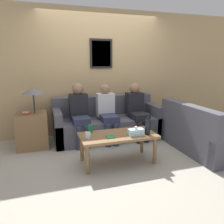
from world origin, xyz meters
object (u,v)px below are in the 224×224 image
(coffee_table, at_px, (118,138))
(person_right, at_px, (137,109))
(drinking_glass, at_px, (88,135))
(couch_main, at_px, (107,123))
(wine_bottle, at_px, (148,127))
(couch_side, at_px, (201,134))
(person_middle, at_px, (107,111))
(person_left, at_px, (80,111))

(coffee_table, relative_size, person_right, 1.04)
(drinking_glass, xyz_separation_m, person_right, (1.22, 1.02, 0.11))
(coffee_table, distance_m, drinking_glass, 0.49)
(couch_main, bearing_deg, wine_bottle, -78.90)
(couch_side, distance_m, drinking_glass, 2.03)
(couch_main, bearing_deg, coffee_table, -98.30)
(coffee_table, xyz_separation_m, person_middle, (0.12, 0.99, 0.21))
(couch_side, height_order, person_right, person_right)
(person_left, distance_m, person_right, 1.16)
(wine_bottle, height_order, person_left, person_left)
(coffee_table, xyz_separation_m, wine_bottle, (0.43, -0.15, 0.18))
(wine_bottle, bearing_deg, couch_main, 101.10)
(wine_bottle, relative_size, person_left, 0.28)
(couch_side, height_order, coffee_table, couch_side)
(drinking_glass, height_order, person_left, person_left)
(couch_main, bearing_deg, couch_side, -39.98)
(couch_main, height_order, coffee_table, couch_main)
(person_right, bearing_deg, couch_main, 161.75)
(couch_main, distance_m, coffee_table, 1.18)
(person_right, bearing_deg, person_middle, 178.50)
(coffee_table, bearing_deg, couch_side, 0.21)
(couch_side, xyz_separation_m, wine_bottle, (-1.12, -0.15, 0.28))
(person_middle, bearing_deg, couch_main, 74.67)
(couch_side, relative_size, wine_bottle, 4.59)
(wine_bottle, bearing_deg, person_middle, 105.01)
(coffee_table, relative_size, person_left, 1.01)
(coffee_table, bearing_deg, wine_bottle, -18.88)
(couch_main, height_order, person_middle, person_middle)
(couch_side, distance_m, wine_bottle, 1.17)
(drinking_glass, height_order, person_right, person_right)
(coffee_table, xyz_separation_m, drinking_glass, (-0.47, -0.05, 0.11))
(couch_side, height_order, drinking_glass, couch_side)
(couch_side, xyz_separation_m, person_middle, (-1.43, 0.98, 0.30))
(couch_side, bearing_deg, wine_bottle, 97.69)
(drinking_glass, bearing_deg, person_left, 86.76)
(couch_main, height_order, wine_bottle, couch_main)
(person_right, bearing_deg, drinking_glass, -140.15)
(couch_main, xyz_separation_m, person_left, (-0.58, -0.16, 0.33))
(wine_bottle, height_order, person_middle, person_middle)
(coffee_table, distance_m, person_right, 1.24)
(coffee_table, height_order, person_left, person_left)
(person_middle, bearing_deg, drinking_glass, -119.93)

